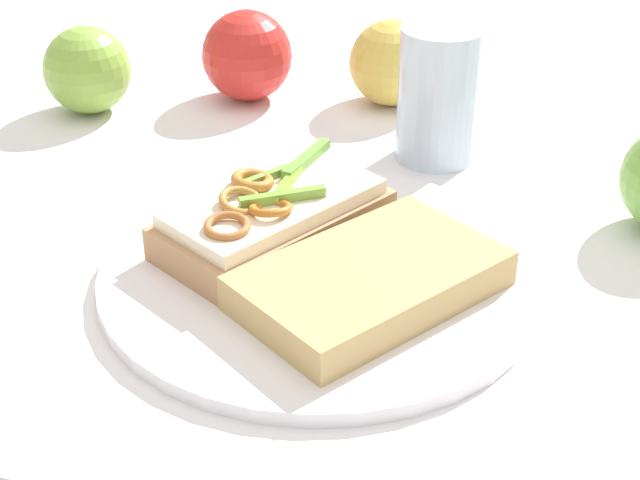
{
  "coord_description": "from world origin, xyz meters",
  "views": [
    {
      "loc": [
        0.39,
        -0.35,
        0.34
      ],
      "look_at": [
        0.0,
        0.0,
        0.03
      ],
      "focal_mm": 53.89,
      "sensor_mm": 36.0,
      "label": 1
    }
  ],
  "objects": [
    {
      "name": "ground_plane",
      "position": [
        0.0,
        0.0,
        0.0
      ],
      "size": [
        2.0,
        2.0,
        0.0
      ],
      "primitive_type": "plane",
      "color": "white",
      "rests_on": "ground"
    },
    {
      "name": "plate",
      "position": [
        0.0,
        0.0,
        0.01
      ],
      "size": [
        0.29,
        0.29,
        0.01
      ],
      "primitive_type": "cylinder",
      "color": "white",
      "rests_on": "ground_plane"
    },
    {
      "name": "sandwich",
      "position": [
        -0.05,
        -0.0,
        0.03
      ],
      "size": [
        0.09,
        0.16,
        0.04
      ],
      "rotation": [
        0.0,
        0.0,
        1.61
      ],
      "color": "tan",
      "rests_on": "plate"
    },
    {
      "name": "bread_slice_side",
      "position": [
        0.05,
        0.0,
        0.02
      ],
      "size": [
        0.1,
        0.16,
        0.02
      ],
      "primitive_type": "cube",
      "rotation": [
        0.0,
        0.0,
        1.53
      ],
      "color": "tan",
      "rests_on": "plate"
    },
    {
      "name": "apple_3",
      "position": [
        -0.34,
        0.03,
        0.04
      ],
      "size": [
        0.09,
        0.09,
        0.08
      ],
      "primitive_type": "sphere",
      "rotation": [
        0.0,
        0.0,
        1.42
      ],
      "color": "#81AC40",
      "rests_on": "ground_plane"
    },
    {
      "name": "apple_4",
      "position": [
        -0.27,
        0.16,
        0.04
      ],
      "size": [
        0.1,
        0.1,
        0.08
      ],
      "primitive_type": "sphere",
      "rotation": [
        0.0,
        0.0,
        0.23
      ],
      "color": "red",
      "rests_on": "ground_plane"
    },
    {
      "name": "apple_5",
      "position": [
        -0.17,
        0.24,
        0.04
      ],
      "size": [
        0.09,
        0.09,
        0.08
      ],
      "primitive_type": "sphere",
      "rotation": [
        0.0,
        0.0,
        4.98
      ],
      "color": "gold",
      "rests_on": "ground_plane"
    },
    {
      "name": "drinking_glass",
      "position": [
        -0.07,
        0.19,
        0.05
      ],
      "size": [
        0.06,
        0.06,
        0.11
      ],
      "primitive_type": "cylinder",
      "color": "silver",
      "rests_on": "ground_plane"
    }
  ]
}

